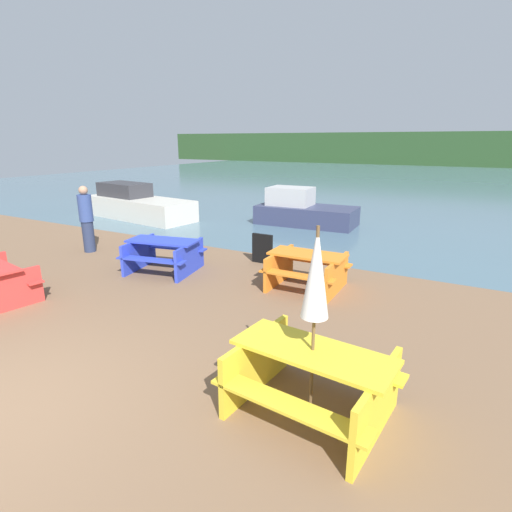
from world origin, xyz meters
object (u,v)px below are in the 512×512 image
object	(u,v)px
boat	(303,211)
umbrella_white	(316,274)
signboard	(262,249)
boat_second	(137,205)
picnic_table_blue	(164,253)
picnic_table_orange	(307,267)
picnic_table_yellow	(312,375)
person	(87,219)

from	to	relation	value
boat	umbrella_white	bearing A→B (deg)	-69.58
signboard	boat_second	bearing A→B (deg)	157.70
boat	signboard	world-z (taller)	boat
picnic_table_blue	umbrella_white	bearing A→B (deg)	-32.23
umbrella_white	signboard	size ratio (longest dim) A/B	2.92
picnic_table_orange	umbrella_white	size ratio (longest dim) A/B	0.72
picnic_table_blue	umbrella_white	distance (m)	5.98
picnic_table_yellow	picnic_table_orange	bearing A→B (deg)	112.83
picnic_table_orange	boat	world-z (taller)	boat
umbrella_white	signboard	bearing A→B (deg)	123.70
boat_second	picnic_table_orange	bearing A→B (deg)	-17.36
picnic_table_orange	person	xyz separation A→B (m)	(-6.41, -0.26, 0.46)
picnic_table_blue	boat_second	distance (m)	7.32
picnic_table_orange	signboard	size ratio (longest dim) A/B	2.11
picnic_table_yellow	person	bearing A→B (deg)	156.61
umbrella_white	boat_second	size ratio (longest dim) A/B	0.43
picnic_table_yellow	boat	size ratio (longest dim) A/B	0.52
picnic_table_orange	person	distance (m)	6.43
umbrella_white	boat_second	bearing A→B (deg)	143.36
picnic_table_yellow	boat	distance (m)	10.75
picnic_table_yellow	signboard	size ratio (longest dim) A/B	2.54
picnic_table_blue	person	xyz separation A→B (m)	(-3.02, 0.32, 0.46)
picnic_table_blue	picnic_table_yellow	bearing A→B (deg)	-32.23
picnic_table_yellow	person	size ratio (longest dim) A/B	1.04
picnic_table_orange	picnic_table_blue	bearing A→B (deg)	-170.20
picnic_table_orange	person	world-z (taller)	person
picnic_table_blue	picnic_table_orange	world-z (taller)	picnic_table_blue
person	picnic_table_orange	bearing A→B (deg)	2.34
picnic_table_yellow	picnic_table_orange	size ratio (longest dim) A/B	1.21
picnic_table_blue	picnic_table_orange	size ratio (longest dim) A/B	1.19
umbrella_white	boat_second	distance (m)	13.20
picnic_table_orange	boat_second	xyz separation A→B (m)	(-8.99, 4.13, 0.06)
boat_second	boat	bearing A→B (deg)	25.16
picnic_table_orange	boat	distance (m)	6.72
boat	boat_second	bearing A→B (deg)	-165.00
person	signboard	xyz separation A→B (m)	(4.74, 1.39, -0.54)
picnic_table_orange	boat	bearing A→B (deg)	113.49
picnic_table_blue	signboard	distance (m)	2.44
picnic_table_yellow	signboard	xyz separation A→B (m)	(-3.23, 4.84, -0.10)
picnic_table_blue	person	bearing A→B (deg)	173.86
boat_second	signboard	bearing A→B (deg)	-14.96
picnic_table_yellow	boat_second	bearing A→B (deg)	143.36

